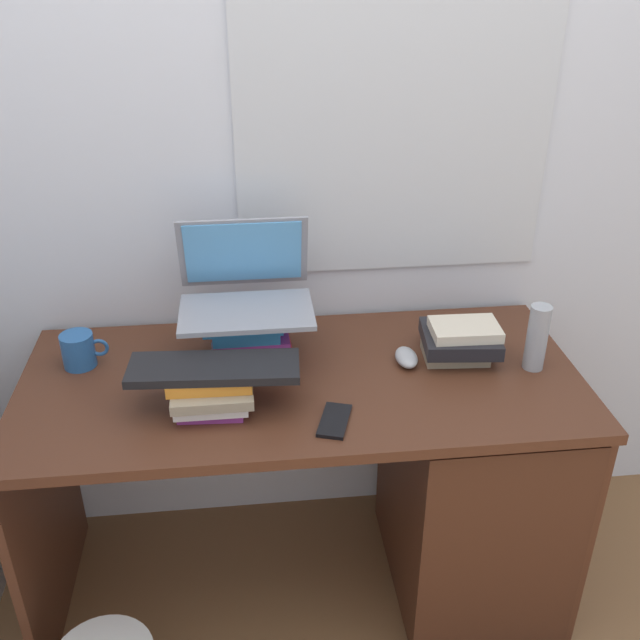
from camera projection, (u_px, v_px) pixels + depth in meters
The scene contains 12 objects.
ground_plane at pixel (304, 579), 2.31m from camera, with size 6.00×6.00×0.00m, color brown.
wall_back at pixel (288, 144), 2.03m from camera, with size 6.00×0.06×2.60m.
desk at pixel (435, 474), 2.12m from camera, with size 1.51×0.68×0.77m.
book_stack_tall at pixel (248, 339), 1.97m from camera, with size 0.23×0.19×0.15m.
book_stack_keyboard_riser at pixel (212, 390), 1.80m from camera, with size 0.21×0.19×0.10m.
book_stack_side at pixel (460, 340), 2.01m from camera, with size 0.22×0.21×0.11m.
laptop at pixel (245, 286), 1.96m from camera, with size 0.36×0.29×0.23m.
keyboard at pixel (214, 368), 1.77m from camera, with size 0.42×0.14×0.02m, color black.
computer_mouse at pixel (406, 357), 1.99m from camera, with size 0.06×0.10×0.04m, color #A5A8AD.
mug at pixel (79, 350), 1.97m from camera, with size 0.13×0.09×0.10m.
water_bottle at pixel (537, 338), 1.94m from camera, with size 0.06×0.06×0.19m, color #999EA5.
cell_phone at pixel (335, 421), 1.76m from camera, with size 0.07×0.14×0.01m, color black.
Camera 1 is at (-0.13, -1.63, 1.83)m, focal length 40.50 mm.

